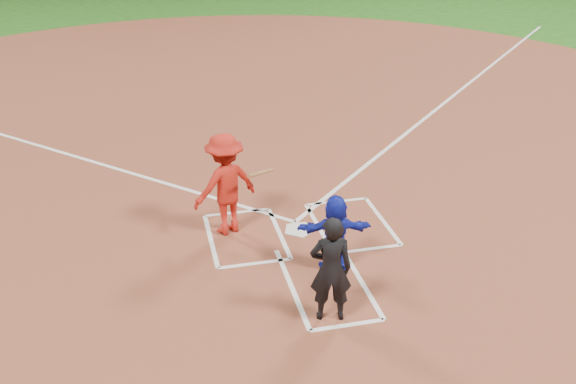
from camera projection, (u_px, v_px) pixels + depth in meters
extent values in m
plane|color=#1F5715|center=(299.00, 231.00, 11.52)|extent=(120.00, 120.00, 0.00)
cylinder|color=brown|center=(243.00, 119.00, 16.75)|extent=(28.00, 28.00, 0.01)
cylinder|color=white|center=(299.00, 230.00, 11.51)|extent=(0.60, 0.60, 0.02)
imported|color=#1622B3|center=(335.00, 233.00, 10.14)|extent=(1.24, 0.56, 1.29)
imported|color=black|center=(331.00, 269.00, 8.89)|extent=(0.66, 0.50, 1.63)
cube|color=white|center=(237.00, 212.00, 12.11)|extent=(1.22, 0.08, 0.01)
cube|color=white|center=(255.00, 263.00, 10.51)|extent=(1.22, 0.08, 0.01)
cube|color=white|center=(279.00, 232.00, 11.44)|extent=(0.08, 1.83, 0.01)
cube|color=white|center=(211.00, 240.00, 11.19)|extent=(0.08, 1.83, 0.01)
cube|color=white|center=(336.00, 202.00, 12.52)|extent=(1.22, 0.08, 0.01)
cube|color=white|center=(368.00, 249.00, 10.92)|extent=(1.22, 0.08, 0.01)
cube|color=white|center=(319.00, 227.00, 11.59)|extent=(0.08, 1.83, 0.01)
cube|color=white|center=(382.00, 220.00, 11.84)|extent=(0.08, 1.83, 0.01)
cube|color=white|center=(292.00, 287.00, 9.92)|extent=(0.08, 2.20, 0.01)
cube|color=white|center=(359.00, 278.00, 10.15)|extent=(0.08, 2.20, 0.01)
cube|color=white|center=(347.00, 325.00, 9.07)|extent=(1.10, 0.08, 0.01)
cube|color=white|center=(466.00, 86.00, 19.40)|extent=(14.21, 14.21, 0.01)
imported|color=red|center=(225.00, 184.00, 11.09)|extent=(1.36, 1.07, 1.84)
cylinder|color=#9A6738|center=(261.00, 173.00, 10.99)|extent=(0.59, 0.68, 0.28)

